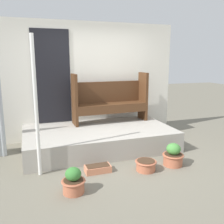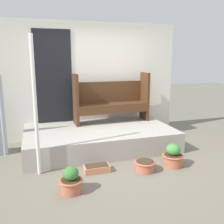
% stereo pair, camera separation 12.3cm
% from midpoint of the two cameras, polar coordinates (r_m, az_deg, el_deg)
% --- Properties ---
extents(ground_plane, '(24.00, 24.00, 0.00)m').
position_cam_midpoint_polar(ground_plane, '(4.52, 1.81, -11.34)').
color(ground_plane, '#706B5B').
extents(porch_slab, '(2.96, 1.65, 0.40)m').
position_cam_midpoint_polar(porch_slab, '(5.16, -2.16, -5.95)').
color(porch_slab, '#A8A399').
rests_on(porch_slab, ground_plane).
extents(house_wall, '(4.16, 0.08, 2.60)m').
position_cam_midpoint_polar(house_wall, '(5.74, -4.86, 7.14)').
color(house_wall, white).
rests_on(house_wall, ground_plane).
extents(support_post, '(0.06, 0.06, 2.15)m').
position_cam_midpoint_polar(support_post, '(3.91, -16.27, 1.00)').
color(support_post, white).
rests_on(support_post, ground_plane).
extents(bench, '(1.68, 0.44, 1.09)m').
position_cam_midpoint_polar(bench, '(5.57, 0.47, 3.10)').
color(bench, '#4C2D19').
rests_on(bench, porch_slab).
extents(flower_pot_left, '(0.33, 0.33, 0.37)m').
position_cam_midpoint_polar(flower_pot_left, '(3.56, -8.35, -15.41)').
color(flower_pot_left, '#B76647').
rests_on(flower_pot_left, ground_plane).
extents(flower_pot_middle, '(0.35, 0.35, 0.17)m').
position_cam_midpoint_polar(flower_pot_middle, '(4.19, 8.38, -11.95)').
color(flower_pot_middle, '#B76647').
rests_on(flower_pot_middle, ground_plane).
extents(flower_pot_right, '(0.37, 0.37, 0.39)m').
position_cam_midpoint_polar(flower_pot_right, '(4.44, 14.53, -9.80)').
color(flower_pot_right, '#B76647').
rests_on(flower_pot_right, ground_plane).
extents(planter_box_rect, '(0.42, 0.22, 0.12)m').
position_cam_midpoint_polar(planter_box_rect, '(4.14, -2.66, -12.76)').
color(planter_box_rect, tan).
rests_on(planter_box_rect, ground_plane).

